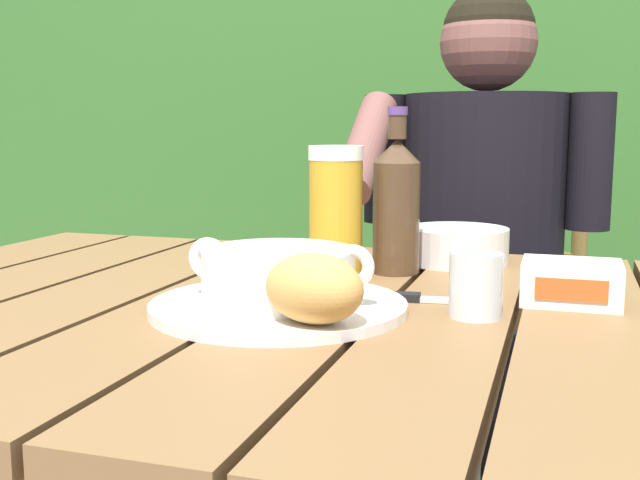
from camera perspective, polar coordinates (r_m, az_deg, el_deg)
The scene contains 13 objects.
dining_table at distance 0.95m, azimuth 0.01°, elevation -10.08°, with size 1.35×0.89×0.74m.
hedge_backdrop at distance 2.65m, azimuth 11.18°, elevation 8.09°, with size 3.41×0.78×2.45m.
chair_near_diner at distance 1.81m, azimuth 12.10°, elevation -6.84°, with size 0.42×0.40×0.96m.
person_eating at distance 1.57m, azimuth 11.58°, elevation -0.20°, with size 0.48×0.47×1.22m.
serving_plate at distance 0.90m, azimuth -3.06°, elevation -4.89°, with size 0.30×0.30×0.01m.
soup_bowl at distance 0.89m, azimuth -3.08°, elevation -2.51°, with size 0.23×0.18×0.07m.
bread_roll at distance 0.79m, azimuth -0.44°, elevation -3.57°, with size 0.13×0.12×0.07m.
beer_glass at distance 1.09m, azimuth 1.16°, elevation 2.14°, with size 0.08×0.08×0.18m.
beer_bottle at distance 1.12m, azimuth 5.64°, elevation 2.66°, with size 0.07×0.07×0.24m.
water_glass_small at distance 0.88m, azimuth 11.39°, elevation -3.31°, with size 0.06×0.06×0.07m.
butter_tub at distance 0.98m, azimuth 17.99°, elevation -3.01°, with size 0.12×0.09×0.05m.
table_knife at distance 0.95m, azimuth 7.24°, elevation -4.28°, with size 0.14×0.03×0.01m.
diner_bowl at distance 1.22m, azimuth 10.06°, elevation -0.39°, with size 0.16×0.16×0.06m.
Camera 1 is at (0.27, -0.86, 0.95)m, focal length 43.49 mm.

